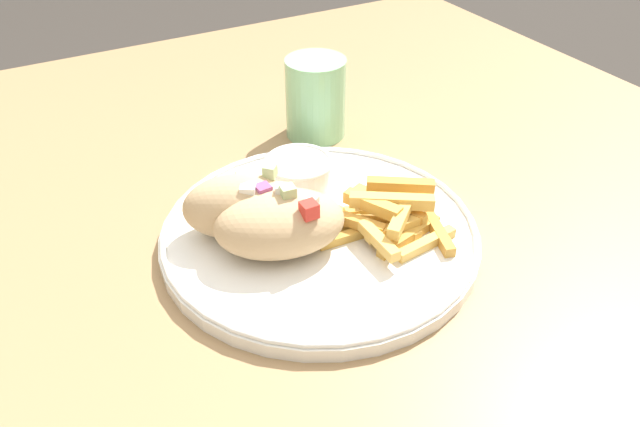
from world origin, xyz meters
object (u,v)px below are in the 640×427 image
(pita_sandwich_far, at_px, (238,206))
(water_glass, at_px, (316,101))
(sauce_ramekin, at_px, (299,172))
(pita_sandwich_near, at_px, (280,223))
(plate, at_px, (320,233))
(fries_pile, at_px, (389,217))

(pita_sandwich_far, bearing_deg, water_glass, 63.36)
(pita_sandwich_far, relative_size, sauce_ramekin, 1.64)
(pita_sandwich_near, xyz_separation_m, pita_sandwich_far, (-0.02, 0.04, 0.00))
(sauce_ramekin, distance_m, water_glass, 0.15)
(plate, distance_m, water_glass, 0.23)
(pita_sandwich_near, bearing_deg, sauce_ramekin, 70.22)
(plate, bearing_deg, water_glass, 62.37)
(sauce_ramekin, bearing_deg, water_glass, 54.09)
(sauce_ramekin, relative_size, water_glass, 0.74)
(plate, relative_size, fries_pile, 2.26)
(pita_sandwich_near, bearing_deg, pita_sandwich_far, 136.50)
(sauce_ramekin, bearing_deg, pita_sandwich_near, -126.93)
(pita_sandwich_near, relative_size, water_glass, 1.41)
(plate, relative_size, sauce_ramekin, 4.26)
(plate, xyz_separation_m, pita_sandwich_far, (-0.07, 0.04, 0.04))
(plate, xyz_separation_m, water_glass, (0.10, 0.20, 0.04))
(fries_pile, bearing_deg, pita_sandwich_near, 167.85)
(plate, distance_m, sauce_ramekin, 0.08)
(pita_sandwich_near, xyz_separation_m, water_glass, (0.15, 0.20, 0.00))
(plate, height_order, fries_pile, fries_pile)
(fries_pile, bearing_deg, plate, 153.70)
(pita_sandwich_near, bearing_deg, water_glass, 70.81)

